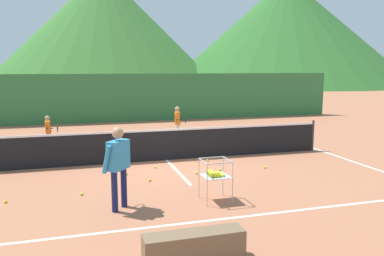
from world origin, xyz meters
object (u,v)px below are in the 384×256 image
at_px(instructor, 118,161).
at_px(tennis_ball_7, 208,160).
at_px(tennis_ball_1, 196,173).
at_px(ball_cart, 215,174).
at_px(tennis_ball_3, 265,167).
at_px(courtside_bench, 194,247).
at_px(tennis_ball_10, 126,174).
at_px(tennis_ball_0, 82,194).
at_px(tennis_ball_4, 220,169).
at_px(tennis_ball_5, 6,201).
at_px(tennis_ball_9, 150,180).
at_px(tennis_ball_8, 155,167).
at_px(tennis_ball_6, 114,175).
at_px(student_0, 48,130).
at_px(tennis_net, 166,144).
at_px(student_1, 178,120).

bearing_deg(instructor, tennis_ball_7, 48.02).
bearing_deg(tennis_ball_1, ball_cart, -96.54).
xyz_separation_m(tennis_ball_3, courtside_bench, (-3.49, -4.61, 0.20)).
height_order(tennis_ball_3, tennis_ball_7, same).
bearing_deg(tennis_ball_10, tennis_ball_0, -129.77).
distance_m(ball_cart, tennis_ball_10, 3.07).
bearing_deg(tennis_ball_4, tennis_ball_5, -167.19).
distance_m(tennis_ball_3, tennis_ball_9, 3.40).
bearing_deg(tennis_ball_8, courtside_bench, -95.07).
bearing_deg(tennis_ball_3, tennis_ball_9, -174.07).
distance_m(instructor, tennis_ball_6, 2.70).
relative_size(student_0, tennis_ball_0, 17.75).
distance_m(tennis_ball_0, courtside_bench, 3.93).
distance_m(tennis_ball_1, tennis_ball_9, 1.36).
xyz_separation_m(instructor, tennis_ball_0, (-0.73, 1.10, -0.97)).
xyz_separation_m(tennis_ball_6, tennis_ball_9, (0.81, -0.76, 0.00)).
bearing_deg(tennis_ball_6, tennis_ball_7, 15.89).
relative_size(tennis_ball_5, tennis_ball_8, 1.00).
bearing_deg(tennis_ball_6, tennis_net, 38.25).
distance_m(tennis_ball_0, tennis_ball_5, 1.55).
distance_m(tennis_ball_7, courtside_bench, 6.24).
distance_m(student_1, tennis_ball_8, 4.27).
xyz_separation_m(tennis_ball_6, tennis_ball_8, (1.20, 0.48, 0.00)).
distance_m(student_1, tennis_ball_1, 4.91).
xyz_separation_m(student_1, tennis_ball_6, (-2.84, -4.34, -0.78)).
height_order(tennis_ball_1, tennis_ball_5, same).
bearing_deg(tennis_ball_5, tennis_ball_8, 28.68).
bearing_deg(tennis_ball_5, tennis_ball_9, 12.60).
height_order(tennis_net, ball_cart, tennis_net).
relative_size(instructor, tennis_ball_5, 24.65).
xyz_separation_m(student_0, courtside_bench, (2.57, -8.95, -0.50)).
bearing_deg(tennis_ball_7, tennis_ball_4, -90.24).
relative_size(tennis_net, tennis_ball_9, 153.43).
xyz_separation_m(tennis_ball_6, tennis_ball_7, (2.88, 0.82, 0.00)).
bearing_deg(ball_cart, tennis_ball_7, 73.81).
bearing_deg(tennis_ball_9, courtside_bench, -91.35).
height_order(tennis_ball_4, tennis_ball_5, same).
bearing_deg(courtside_bench, instructor, 108.24).
bearing_deg(instructor, courtside_bench, -71.76).
xyz_separation_m(tennis_ball_4, tennis_ball_7, (0.00, 1.10, 0.00)).
distance_m(tennis_net, tennis_ball_10, 2.01).
xyz_separation_m(ball_cart, tennis_ball_5, (-4.29, 1.11, -0.56)).
bearing_deg(student_1, tennis_ball_4, -89.52).
xyz_separation_m(ball_cart, tennis_ball_10, (-1.57, 2.58, -0.56)).
xyz_separation_m(tennis_ball_0, tennis_ball_1, (2.98, 0.96, 0.00)).
xyz_separation_m(tennis_ball_0, tennis_ball_9, (1.66, 0.65, 0.00)).
bearing_deg(instructor, student_1, 66.68).
bearing_deg(courtside_bench, tennis_ball_0, 113.33).
xyz_separation_m(tennis_ball_3, tennis_ball_7, (-1.31, 1.23, 0.00)).
height_order(student_1, tennis_ball_8, student_1).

